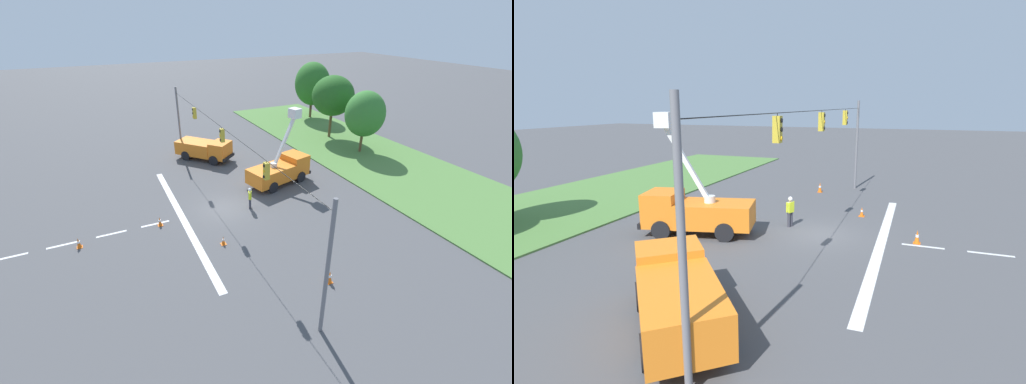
# 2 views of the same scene
# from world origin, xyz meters

# --- Properties ---
(ground_plane) EXTENTS (200.00, 200.00, 0.00)m
(ground_plane) POSITION_xyz_m (0.00, 0.00, 0.00)
(ground_plane) COLOR #4C4C4F
(grass_verge) EXTENTS (56.00, 12.00, 0.10)m
(grass_verge) POSITION_xyz_m (0.00, 18.00, 0.05)
(grass_verge) COLOR #517F3D
(grass_verge) RESTS_ON ground
(lane_markings) EXTENTS (17.60, 15.25, 0.01)m
(lane_markings) POSITION_xyz_m (0.00, -4.85, 0.00)
(lane_markings) COLOR silver
(lane_markings) RESTS_ON ground
(signal_gantry) EXTENTS (26.20, 0.33, 7.20)m
(signal_gantry) POSITION_xyz_m (0.08, -0.00, 4.43)
(signal_gantry) COLOR slate
(signal_gantry) RESTS_ON ground
(utility_truck_bucket_lift) EXTENTS (3.67, 6.31, 6.52)m
(utility_truck_bucket_lift) POSITION_xyz_m (-2.23, 6.24, 1.37)
(utility_truck_bucket_lift) COLOR orange
(utility_truck_bucket_lift) RESTS_ON ground
(utility_truck_support_near) EXTENTS (5.94, 5.55, 2.12)m
(utility_truck_support_near) POSITION_xyz_m (-10.63, 1.85, 1.18)
(utility_truck_support_near) COLOR orange
(utility_truck_support_near) RESTS_ON ground
(road_worker) EXTENTS (0.60, 0.39, 1.77)m
(road_worker) POSITION_xyz_m (0.84, 1.83, 1.00)
(road_worker) COLOR #383842
(road_worker) RESTS_ON ground
(traffic_cone_foreground_left) EXTENTS (0.36, 0.36, 0.80)m
(traffic_cone_foreground_left) POSITION_xyz_m (10.45, 2.38, 0.40)
(traffic_cone_foreground_left) COLOR orange
(traffic_cone_foreground_left) RESTS_ON ground
(traffic_cone_foreground_right) EXTENTS (0.36, 0.36, 0.70)m
(traffic_cone_foreground_right) POSITION_xyz_m (0.35, -5.07, 0.34)
(traffic_cone_foreground_right) COLOR orange
(traffic_cone_foreground_right) RESTS_ON ground
(traffic_cone_mid_right) EXTENTS (0.36, 0.36, 0.62)m
(traffic_cone_mid_right) POSITION_xyz_m (4.45, -1.75, 0.29)
(traffic_cone_mid_right) COLOR orange
(traffic_cone_mid_right) RESTS_ON ground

